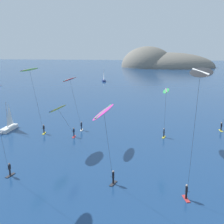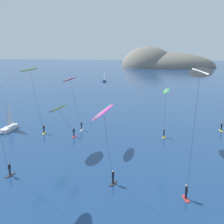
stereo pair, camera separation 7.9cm
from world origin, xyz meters
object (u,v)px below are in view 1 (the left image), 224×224
at_px(kitesurfer_yellow, 59,111).
at_px(kitesurfer_red, 71,84).
at_px(sailboat_near, 8,127).
at_px(kitesurfer_black, 199,82).
at_px(kitesurfer_green, 166,96).
at_px(sailboat_far, 104,80).
at_px(kitesurfer_lime, 31,75).
at_px(kitesurfer_magenta, 105,117).

xyz_separation_m(kitesurfer_yellow, kitesurfer_red, (0.85, 4.35, 3.66)).
relative_size(sailboat_near, kitesurfer_black, 0.42).
distance_m(kitesurfer_green, kitesurfer_red, 16.13).
height_order(sailboat_far, kitesurfer_green, kitesurfer_green).
bearing_deg(sailboat_far, kitesurfer_green, -74.10).
bearing_deg(kitesurfer_lime, sailboat_near, 149.64).
bearing_deg(kitesurfer_magenta, sailboat_near, 134.52).
bearing_deg(kitesurfer_green, kitesurfer_black, -86.02).
bearing_deg(kitesurfer_magenta, kitesurfer_lime, 129.37).
xyz_separation_m(kitesurfer_green, kitesurfer_magenta, (-7.25, -20.36, 1.40)).
xyz_separation_m(kitesurfer_black, kitesurfer_lime, (-23.90, 18.89, -1.56)).
relative_size(kitesurfer_yellow, kitesurfer_magenta, 0.86).
bearing_deg(sailboat_near, kitesurfer_red, -11.15).
bearing_deg(kitesurfer_black, kitesurfer_red, 130.60).
relative_size(sailboat_far, kitesurfer_magenta, 0.58).
bearing_deg(kitesurfer_yellow, kitesurfer_black, -41.19).
bearing_deg(kitesurfer_lime, sailboat_far, 90.23).
bearing_deg(kitesurfer_lime, kitesurfer_yellow, -27.13).
xyz_separation_m(kitesurfer_yellow, kitesurfer_lime, (-5.58, 2.86, 5.37)).
distance_m(kitesurfer_magenta, kitesurfer_red, 21.86).
xyz_separation_m(kitesurfer_magenta, kitesurfer_red, (-8.78, 20.02, 0.32)).
height_order(kitesurfer_black, kitesurfer_magenta, kitesurfer_black).
relative_size(kitesurfer_black, kitesurfer_yellow, 1.60).
bearing_deg(kitesurfer_green, kitesurfer_yellow, -164.46).
xyz_separation_m(kitesurfer_yellow, kitesurfer_green, (16.88, 4.69, 1.94)).
bearing_deg(kitesurfer_black, kitesurfer_green, 93.98).
bearing_deg(kitesurfer_black, kitesurfer_yellow, 138.81).
xyz_separation_m(sailboat_near, kitesurfer_magenta, (22.31, -22.69, 8.63)).
xyz_separation_m(kitesurfer_black, kitesurfer_green, (-1.44, 20.73, -4.99)).
height_order(kitesurfer_black, kitesurfer_yellow, kitesurfer_black).
distance_m(sailboat_near, kitesurfer_yellow, 15.43).
relative_size(kitesurfer_yellow, kitesurfer_red, 0.82).
height_order(sailboat_far, kitesurfer_black, kitesurfer_black).
height_order(kitesurfer_yellow, kitesurfer_magenta, kitesurfer_magenta).
relative_size(sailboat_near, kitesurfer_lime, 0.48).
relative_size(kitesurfer_magenta, kitesurfer_lime, 0.83).
distance_m(kitesurfer_black, kitesurfer_magenta, 9.41).
distance_m(sailboat_far, kitesurfer_green, 83.48).
bearing_deg(kitesurfer_red, kitesurfer_magenta, -66.33).
distance_m(sailboat_near, kitesurfer_black, 40.52).
xyz_separation_m(kitesurfer_yellow, kitesurfer_magenta, (9.63, -15.67, 3.34)).
bearing_deg(kitesurfer_magenta, kitesurfer_yellow, 121.56).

